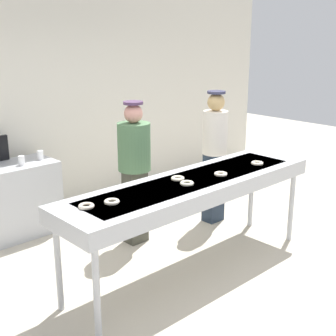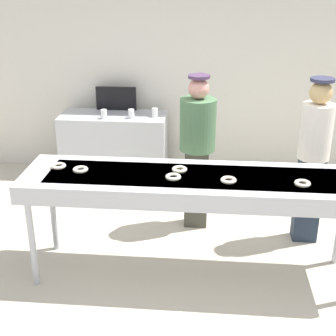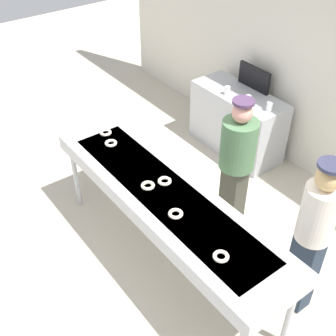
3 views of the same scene
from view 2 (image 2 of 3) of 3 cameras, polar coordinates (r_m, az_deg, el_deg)
ground_plane at (r=4.49m, az=2.75°, el=-12.29°), size 16.00×16.00×0.00m
back_wall at (r=6.23m, az=4.09°, el=13.45°), size 8.00×0.12×3.14m
fryer_conveyor at (r=4.04m, az=2.98°, el=-1.96°), size 2.89×0.73×0.97m
sugar_donut_0 at (r=4.15m, az=-10.39°, el=-0.18°), size 0.15×0.15×0.03m
sugar_donut_1 at (r=4.09m, az=1.38°, el=-0.16°), size 0.18×0.18×0.03m
sugar_donut_2 at (r=3.94m, az=0.62°, el=-1.07°), size 0.17×0.17×0.03m
sugar_donut_3 at (r=3.91m, az=7.22°, el=-1.44°), size 0.18×0.18×0.03m
sugar_donut_4 at (r=3.97m, az=15.73°, el=-1.77°), size 0.14×0.14×0.03m
sugar_donut_5 at (r=4.26m, az=-12.93°, el=0.24°), size 0.18×0.18×0.03m
worker_baker at (r=4.79m, az=16.91°, el=1.50°), size 0.30×0.30×1.66m
worker_assistant at (r=4.86m, az=3.52°, el=3.04°), size 0.36×0.36×1.63m
prep_counter at (r=6.21m, az=-6.38°, el=2.46°), size 1.33×0.57×0.87m
paper_cup_0 at (r=5.92m, az=-7.65°, el=6.40°), size 0.07×0.07×0.11m
paper_cup_1 at (r=5.94m, az=-1.57°, el=6.65°), size 0.07×0.07×0.11m
paper_cup_2 at (r=5.90m, az=-4.39°, el=6.48°), size 0.07×0.07×0.11m
menu_display at (r=6.25m, az=-6.20°, el=8.25°), size 0.52×0.04×0.30m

